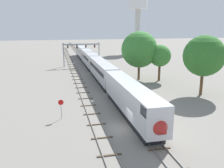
# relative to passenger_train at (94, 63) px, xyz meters

# --- Properties ---
(ground_plane) EXTENTS (400.00, 400.00, 0.00)m
(ground_plane) POSITION_rel_passenger_train_xyz_m (-2.00, -38.09, -2.60)
(ground_plane) COLOR gray
(track_main) EXTENTS (2.60, 200.00, 0.16)m
(track_main) POSITION_rel_passenger_train_xyz_m (0.00, 21.91, -2.54)
(track_main) COLOR slate
(track_main) RESTS_ON ground
(track_near) EXTENTS (2.60, 160.00, 0.16)m
(track_near) POSITION_rel_passenger_train_xyz_m (-5.50, 1.91, -2.54)
(track_near) COLOR slate
(track_near) RESTS_ON ground
(passenger_train) EXTENTS (3.04, 88.84, 4.80)m
(passenger_train) POSITION_rel_passenger_train_xyz_m (0.00, 0.00, 0.00)
(passenger_train) COLOR silver
(passenger_train) RESTS_ON ground
(signal_gantry) EXTENTS (12.10, 0.49, 7.71)m
(signal_gantry) POSITION_rel_passenger_train_xyz_m (-2.25, 11.74, 3.05)
(signal_gantry) COLOR #999BA0
(signal_gantry) RESTS_ON ground
(water_tower) EXTENTS (9.04, 9.04, 27.12)m
(water_tower) POSITION_rel_passenger_train_xyz_m (29.36, 48.07, 18.40)
(water_tower) COLOR beige
(water_tower) RESTS_ON ground
(stop_sign) EXTENTS (0.76, 0.08, 2.88)m
(stop_sign) POSITION_rel_passenger_train_xyz_m (-10.00, -32.92, -0.73)
(stop_sign) COLOR gray
(stop_sign) RESTS_ON ground
(trackside_tree_left) EXTENTS (7.67, 7.67, 11.35)m
(trackside_tree_left) POSITION_rel_passenger_train_xyz_m (16.47, -26.53, 4.89)
(trackside_tree_left) COLOR brown
(trackside_tree_left) RESTS_ON ground
(trackside_tree_mid) EXTENTS (8.70, 8.70, 11.74)m
(trackside_tree_mid) POSITION_rel_passenger_train_xyz_m (9.25, -11.26, 4.77)
(trackside_tree_mid) COLOR brown
(trackside_tree_mid) RESTS_ON ground
(trackside_tree_right) EXTENTS (5.15, 5.15, 8.61)m
(trackside_tree_right) POSITION_rel_passenger_train_xyz_m (13.67, -13.45, 3.40)
(trackside_tree_right) COLOR brown
(trackside_tree_right) RESTS_ON ground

